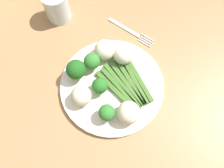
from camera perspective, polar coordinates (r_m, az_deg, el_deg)
ground_plane at (r=1.34m, az=0.15°, el=-14.06°), size 6.00×6.00×0.02m
dining_table at (r=0.71m, az=0.28°, el=-7.34°), size 1.31×1.06×0.72m
plate at (r=0.63m, az=0.00°, el=-0.41°), size 0.29×0.29×0.01m
asparagus_bundle at (r=0.62m, az=3.74°, el=0.04°), size 0.15×0.18×0.01m
broccoli_near_center at (r=0.61m, az=-9.20°, el=3.63°), size 0.05×0.05×0.07m
broccoli_back_right at (r=0.62m, az=-5.15°, el=5.79°), size 0.05×0.05×0.06m
broccoli_front_left at (r=0.57m, az=-1.23°, el=-7.41°), size 0.04×0.04×0.05m
broccoli_right at (r=0.59m, az=-3.14°, el=-0.50°), size 0.04×0.04×0.05m
cauliflower_front at (r=0.63m, az=2.96°, el=7.60°), size 0.06×0.06×0.06m
cauliflower_mid at (r=0.64m, az=-1.85°, el=8.70°), size 0.06×0.06×0.06m
cauliflower_outer_edge at (r=0.59m, az=-7.87°, el=-3.00°), size 0.06×0.06×0.06m
cauliflower_edge at (r=0.57m, az=4.29°, el=-7.30°), size 0.06×0.06×0.06m
fork at (r=0.73m, az=4.89°, el=13.21°), size 0.04×0.17×0.00m
water_glass at (r=0.75m, az=-14.00°, el=18.82°), size 0.08×0.08×0.09m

